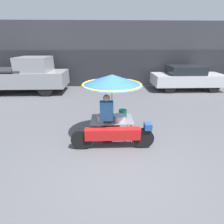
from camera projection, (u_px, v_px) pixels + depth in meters
The scene contains 6 objects.
ground_plane at pixel (119, 159), 4.60m from camera, with size 36.00×36.00×0.00m, color #56565B.
shopfront_building at pixel (110, 54), 12.54m from camera, with size 28.00×2.06×4.16m.
vendor_motorcycle_cart at pixel (112, 93), 4.98m from camera, with size 2.36×1.74×2.02m.
vendor_person at pixel (107, 117), 5.07m from camera, with size 0.38×0.22×1.51m.
parked_car at pixel (187, 78), 11.06m from camera, with size 4.37×1.78×1.52m.
pickup_truck at pixel (25, 76), 10.36m from camera, with size 5.10×1.98×2.10m.
Camera 1 is at (-0.34, -3.81, 2.84)m, focal length 28.00 mm.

